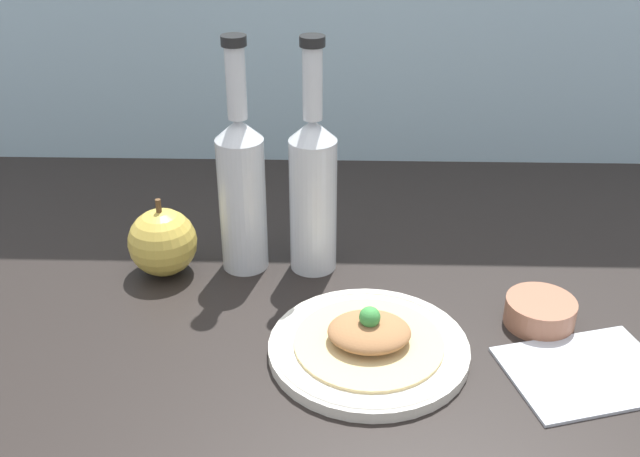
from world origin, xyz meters
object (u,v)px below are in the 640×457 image
at_px(plate, 369,347).
at_px(cider_bottle_left, 242,187).
at_px(apple, 163,242).
at_px(dipping_bowl, 540,312).
at_px(cider_bottle_right, 313,188).
at_px(plated_food, 369,335).

xyz_separation_m(plate, cider_bottle_left, (-0.16, 0.19, 0.11)).
relative_size(apple, dipping_bowl, 1.29).
bearing_deg(cider_bottle_right, cider_bottle_left, 180.00).
height_order(cider_bottle_left, dipping_bowl, cider_bottle_left).
height_order(plate, apple, apple).
bearing_deg(cider_bottle_left, apple, -169.30).
bearing_deg(plate, apple, 147.61).
xyz_separation_m(cider_bottle_left, cider_bottle_right, (0.09, 0.00, 0.00)).
xyz_separation_m(cider_bottle_left, dipping_bowl, (0.36, -0.12, -0.10)).
bearing_deg(plated_food, plate, 90.00).
height_order(plate, cider_bottle_left, cider_bottle_left).
xyz_separation_m(plate, plated_food, (0.00, -0.00, 0.02)).
distance_m(plated_food, apple, 0.31).
xyz_separation_m(plated_food, dipping_bowl, (0.20, 0.06, -0.01)).
bearing_deg(dipping_bowl, plate, -162.83).
relative_size(plated_food, cider_bottle_left, 0.54).
distance_m(cider_bottle_right, dipping_bowl, 0.32).
relative_size(cider_bottle_right, apple, 2.90).
bearing_deg(cider_bottle_right, plated_food, -69.93).
distance_m(cider_bottle_right, apple, 0.21).
bearing_deg(cider_bottle_left, dipping_bowl, -18.85).
height_order(plate, cider_bottle_right, cider_bottle_right).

